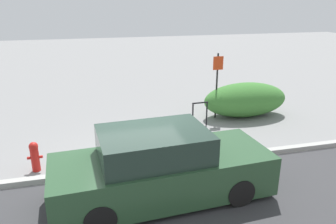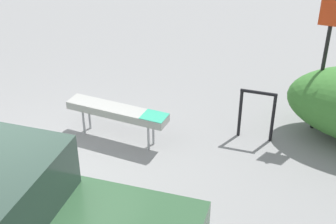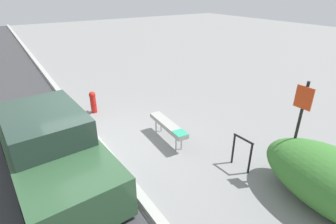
{
  "view_description": "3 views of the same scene",
  "coord_description": "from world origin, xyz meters",
  "px_view_note": "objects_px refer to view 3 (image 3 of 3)",
  "views": [
    {
      "loc": [
        -1.07,
        -7.19,
        4.03
      ],
      "look_at": [
        1.08,
        1.13,
        1.06
      ],
      "focal_mm": 35.0,
      "sensor_mm": 36.0,
      "label": 1
    },
    {
      "loc": [
        3.4,
        -3.73,
        4.05
      ],
      "look_at": [
        1.32,
        1.86,
        0.57
      ],
      "focal_mm": 50.0,
      "sensor_mm": 36.0,
      "label": 2
    },
    {
      "loc": [
        5.87,
        -1.76,
        3.93
      ],
      "look_at": [
        0.83,
        1.54,
        1.06
      ],
      "focal_mm": 28.0,
      "sensor_mm": 36.0,
      "label": 3
    }
  ],
  "objects_px": {
    "sign_post": "(298,124)",
    "parked_car_near": "(50,148)",
    "bike_rack": "(242,150)",
    "fire_hydrant": "(93,101)",
    "bench": "(168,125)"
  },
  "relations": [
    {
      "from": "sign_post",
      "to": "parked_car_near",
      "type": "bearing_deg",
      "value": -124.86
    },
    {
      "from": "bench",
      "to": "fire_hydrant",
      "type": "bearing_deg",
      "value": -156.02
    },
    {
      "from": "bike_rack",
      "to": "fire_hydrant",
      "type": "relative_size",
      "value": 1.08
    },
    {
      "from": "sign_post",
      "to": "parked_car_near",
      "type": "height_order",
      "value": "sign_post"
    },
    {
      "from": "bench",
      "to": "fire_hydrant",
      "type": "relative_size",
      "value": 2.13
    },
    {
      "from": "sign_post",
      "to": "bike_rack",
      "type": "bearing_deg",
      "value": -143.01
    },
    {
      "from": "bike_rack",
      "to": "fire_hydrant",
      "type": "distance_m",
      "value": 5.3
    },
    {
      "from": "bench",
      "to": "bike_rack",
      "type": "relative_size",
      "value": 1.98
    },
    {
      "from": "sign_post",
      "to": "fire_hydrant",
      "type": "bearing_deg",
      "value": -156.5
    },
    {
      "from": "bike_rack",
      "to": "fire_hydrant",
      "type": "xyz_separation_m",
      "value": [
        -4.95,
        -1.89,
        -0.09
      ]
    },
    {
      "from": "bike_rack",
      "to": "fire_hydrant",
      "type": "height_order",
      "value": "bike_rack"
    },
    {
      "from": "fire_hydrant",
      "to": "parked_car_near",
      "type": "xyz_separation_m",
      "value": [
        2.73,
        -1.87,
        0.28
      ]
    },
    {
      "from": "fire_hydrant",
      "to": "parked_car_near",
      "type": "distance_m",
      "value": 3.32
    },
    {
      "from": "bike_rack",
      "to": "parked_car_near",
      "type": "xyz_separation_m",
      "value": [
        -2.22,
        -3.76,
        0.18
      ]
    },
    {
      "from": "fire_hydrant",
      "to": "parked_car_near",
      "type": "height_order",
      "value": "parked_car_near"
    }
  ]
}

